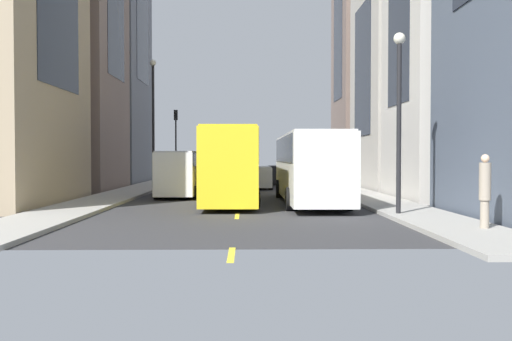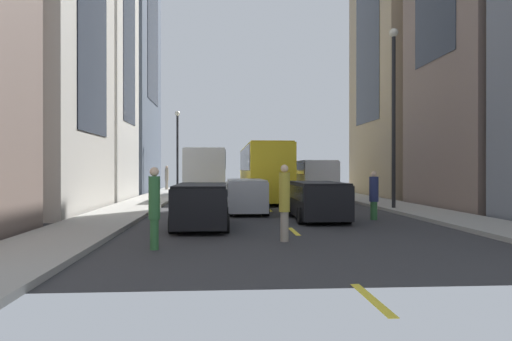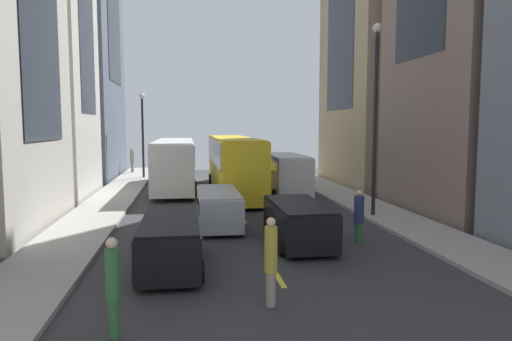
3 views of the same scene
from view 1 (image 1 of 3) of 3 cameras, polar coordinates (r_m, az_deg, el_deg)
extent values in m
plane|color=#333335|center=(34.05, -1.60, -2.42)|extent=(40.51, 40.51, 0.00)
cube|color=#9E9B93|center=(34.67, 9.93, -2.24)|extent=(2.66, 44.00, 0.15)
cube|color=#9E9B93|center=(34.81, -13.08, -2.24)|extent=(2.66, 44.00, 0.15)
cube|color=yellow|center=(55.02, -1.38, -0.93)|extent=(0.16, 2.00, 0.01)
cube|color=yellow|center=(46.63, -1.44, -1.36)|extent=(0.16, 2.00, 0.01)
cube|color=yellow|center=(38.24, -1.53, -1.98)|extent=(0.16, 2.00, 0.01)
cube|color=yellow|center=(29.86, -1.68, -2.95)|extent=(0.16, 2.00, 0.01)
cube|color=yellow|center=(21.50, -1.94, -4.67)|extent=(0.16, 2.00, 0.01)
cube|color=yellow|center=(13.18, -2.53, -8.58)|extent=(0.16, 2.00, 0.01)
cube|color=#B7B2A8|center=(41.39, 17.55, 9.72)|extent=(9.76, 9.30, 16.58)
cube|color=#1E232D|center=(41.39, 17.55, 9.72)|extent=(9.86, 5.11, 9.12)
cube|color=silver|center=(27.41, 5.44, 0.35)|extent=(2.55, 12.22, 3.00)
cube|color=black|center=(27.41, 5.44, 2.13)|extent=(2.60, 11.24, 1.20)
cube|color=beige|center=(27.43, 5.44, 3.57)|extent=(2.45, 11.73, 0.08)
cylinder|color=black|center=(23.90, 9.25, -2.88)|extent=(0.46, 1.00, 1.00)
cylinder|color=black|center=(23.59, 3.63, -2.92)|extent=(0.46, 1.00, 1.00)
cylinder|color=black|center=(31.36, 6.78, -1.84)|extent=(0.46, 1.00, 1.00)
cylinder|color=black|center=(31.13, 2.50, -1.86)|extent=(0.46, 1.00, 1.00)
cube|color=yellow|center=(29.32, -2.44, 0.59)|extent=(2.45, 14.66, 3.30)
cube|color=black|center=(29.32, -2.44, 2.27)|extent=(2.50, 13.49, 1.48)
cube|color=gold|center=(29.35, -2.44, 3.90)|extent=(2.35, 14.08, 0.08)
cylinder|color=black|center=(24.84, -0.09, -2.98)|extent=(0.44, 0.76, 0.76)
cylinder|color=black|center=(24.91, -5.29, -2.97)|extent=(0.44, 0.76, 0.76)
cylinder|color=black|center=(33.91, -0.34, -1.79)|extent=(0.44, 0.76, 0.76)
cylinder|color=black|center=(33.96, -4.15, -1.79)|extent=(0.44, 0.76, 0.76)
cube|color=white|center=(31.89, -7.82, -0.27)|extent=(2.05, 5.99, 2.30)
cube|color=black|center=(31.87, -7.82, 1.09)|extent=(2.09, 5.51, 0.69)
cube|color=silver|center=(31.87, -7.83, 1.87)|extent=(1.97, 5.75, 0.08)
cylinder|color=black|center=(29.99, -6.44, -2.26)|extent=(0.37, 0.72, 0.72)
cylinder|color=black|center=(30.23, -10.01, -2.24)|extent=(0.37, 0.72, 0.72)
cylinder|color=black|center=(33.68, -5.85, -1.85)|extent=(0.37, 0.72, 0.72)
cylinder|color=black|center=(33.89, -9.03, -1.84)|extent=(0.37, 0.72, 0.72)
cube|color=black|center=(45.41, 2.44, -0.42)|extent=(1.76, 4.70, 1.28)
cube|color=black|center=(45.40, 2.44, -0.02)|extent=(1.79, 4.32, 0.54)
cube|color=black|center=(45.39, 2.44, 0.43)|extent=(1.69, 4.51, 0.08)
cylinder|color=black|center=(44.03, 3.61, -1.13)|extent=(0.32, 0.62, 0.62)
cylinder|color=black|center=(43.93, 1.50, -1.14)|extent=(0.32, 0.62, 0.62)
cylinder|color=black|center=(46.93, 3.32, -0.97)|extent=(0.32, 0.62, 0.62)
cylinder|color=black|center=(46.84, 1.35, -0.98)|extent=(0.32, 0.62, 0.62)
cube|color=black|center=(43.16, -3.40, -0.52)|extent=(1.82, 4.56, 1.28)
cube|color=black|center=(43.15, -3.40, -0.09)|extent=(1.86, 4.19, 0.54)
cube|color=black|center=(43.15, -3.40, 0.39)|extent=(1.75, 4.37, 0.08)
cylinder|color=black|center=(41.75, -2.33, -1.27)|extent=(0.33, 0.62, 0.62)
cylinder|color=black|center=(41.82, -4.63, -1.27)|extent=(0.33, 0.62, 0.62)
cylinder|color=black|center=(44.57, -2.24, -1.10)|extent=(0.33, 0.62, 0.62)
cylinder|color=black|center=(44.64, -4.40, -1.10)|extent=(0.33, 0.62, 0.62)
cube|color=#B7BABF|center=(39.73, 0.28, -0.66)|extent=(1.72, 4.73, 1.32)
cube|color=black|center=(39.72, 0.28, -0.18)|extent=(1.76, 4.36, 0.55)
cube|color=#9C9EA2|center=(39.71, 0.28, 0.34)|extent=(1.65, 4.54, 0.08)
cylinder|color=black|center=(38.31, 1.52, -1.52)|extent=(0.31, 0.62, 0.62)
cylinder|color=black|center=(38.28, -0.85, -1.52)|extent=(0.31, 0.62, 0.62)
cylinder|color=black|center=(41.24, 1.34, -1.31)|extent=(0.31, 0.62, 0.62)
cylinder|color=black|center=(41.21, -0.86, -1.31)|extent=(0.31, 0.62, 0.62)
cylinder|color=gray|center=(48.78, -0.73, -0.75)|extent=(0.23, 0.23, 0.85)
cylinder|color=gold|center=(48.76, -0.73, 0.41)|extent=(0.31, 0.31, 1.12)
sphere|color=beige|center=(48.75, -0.73, 1.19)|extent=(0.22, 0.22, 0.22)
cylinder|color=#336B38|center=(43.33, -6.47, -1.10)|extent=(0.28, 0.28, 0.74)
cylinder|color=navy|center=(43.30, -6.48, 0.05)|extent=(0.37, 0.37, 1.01)
sphere|color=beige|center=(43.29, -6.48, 0.86)|extent=(0.22, 0.22, 0.22)
cylinder|color=#336B38|center=(50.09, 3.25, -0.73)|extent=(0.22, 0.22, 0.78)
cylinder|color=#336B38|center=(50.06, 3.26, 0.34)|extent=(0.29, 0.29, 1.09)
sphere|color=beige|center=(50.05, 3.26, 1.10)|extent=(0.24, 0.24, 0.24)
cylinder|color=gray|center=(18.09, 22.30, -4.15)|extent=(0.26, 0.26, 0.84)
cylinder|color=gray|center=(18.02, 22.33, -1.04)|extent=(0.35, 0.35, 1.13)
sphere|color=beige|center=(18.01, 22.35, 1.15)|extent=(0.25, 0.25, 0.25)
cylinder|color=black|center=(50.93, -8.17, 2.07)|extent=(0.14, 0.14, 5.42)
cube|color=black|center=(51.06, -8.19, 5.62)|extent=(0.32, 0.32, 0.90)
sphere|color=red|center=(51.25, -8.16, 5.89)|extent=(0.20, 0.20, 0.20)
sphere|color=orange|center=(51.23, -8.16, 5.61)|extent=(0.20, 0.20, 0.20)
sphere|color=green|center=(51.22, -8.16, 5.33)|extent=(0.20, 0.20, 0.20)
cylinder|color=black|center=(39.47, -10.44, 4.44)|extent=(0.18, 0.18, 8.44)
sphere|color=silver|center=(39.94, -10.47, 10.76)|extent=(0.44, 0.44, 0.44)
cylinder|color=black|center=(21.72, 14.37, 4.16)|extent=(0.18, 0.18, 6.38)
sphere|color=silver|center=(22.14, 14.42, 12.91)|extent=(0.44, 0.44, 0.44)
camera|label=2|loc=(62.58, 0.82, 1.24)|focal=34.47mm
camera|label=3|loc=(59.48, 1.09, 3.44)|focal=32.52mm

